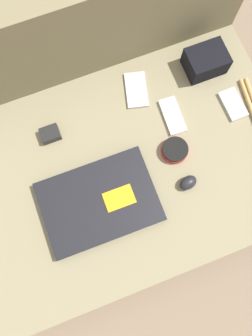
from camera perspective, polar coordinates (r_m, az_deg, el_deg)
name	(u,v)px	position (r m, az deg, el deg)	size (l,w,h in m)	color
ground_plane	(126,179)	(1.18, 0.00, -1.89)	(8.00, 8.00, 0.00)	#7A6651
couch_seat	(126,174)	(1.10, 0.00, -1.13)	(1.07, 0.70, 0.16)	#847A5B
couch_backrest	(75,34)	(1.13, -8.91, 22.09)	(1.07, 0.20, 0.49)	#756B4C
laptop	(99,202)	(1.00, -4.65, -5.91)	(0.35, 0.24, 0.03)	black
computer_mouse	(188,183)	(1.02, 10.75, -2.52)	(0.06, 0.05, 0.04)	black
speaker_puck	(175,151)	(1.04, 8.55, 2.99)	(0.08, 0.08, 0.03)	red
phone_silver	(136,90)	(1.11, 1.80, 13.43)	(0.10, 0.14, 0.01)	#B7B7BC
phone_black	(172,116)	(1.08, 8.08, 8.98)	(0.06, 0.13, 0.01)	silver
phone_small	(233,104)	(1.15, 18.12, 10.51)	(0.06, 0.11, 0.01)	#B7B7BC
camera_pouch	(206,61)	(1.16, 13.69, 17.61)	(0.13, 0.10, 0.07)	black
charger_brick	(50,134)	(1.07, -13.04, 5.78)	(0.06, 0.05, 0.03)	black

